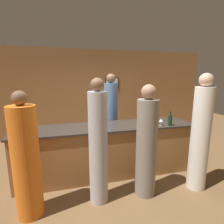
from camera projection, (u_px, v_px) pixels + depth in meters
ground_plane at (108, 173)px, 3.60m from camera, size 14.00×14.00×0.00m
back_wall at (90, 94)px, 5.71m from camera, size 8.00×0.08×2.80m
bar_counter at (108, 150)px, 3.50m from camera, size 3.47×0.77×1.00m
bartender at (111, 118)px, 4.29m from camera, size 0.32×0.32×2.02m
guest_0 at (200, 136)px, 2.96m from camera, size 0.31×0.31×2.00m
guest_1 at (146, 145)px, 2.81m from camera, size 0.33×0.33×1.83m
guest_2 at (26, 161)px, 2.37m from camera, size 0.36×0.36×1.78m
guest_3 at (98, 146)px, 2.63m from camera, size 0.29×0.29×1.93m
wine_bottle_0 at (170, 120)px, 3.41m from camera, size 0.08×0.08×0.28m
wine_glass_0 at (31, 126)px, 2.93m from camera, size 0.08×0.08×0.17m
wine_glass_1 at (161, 120)px, 3.40m from camera, size 0.08×0.08×0.14m
wine_glass_2 at (13, 131)px, 2.69m from camera, size 0.07×0.07×0.16m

